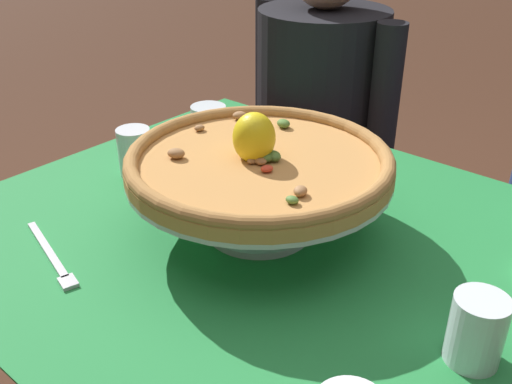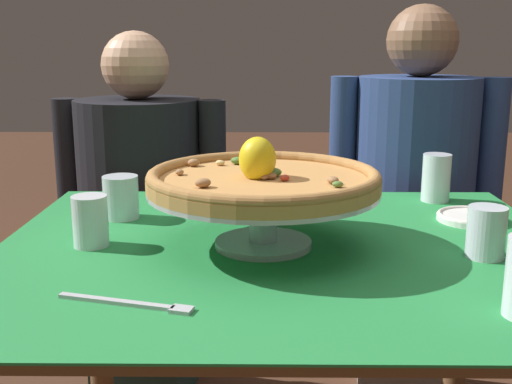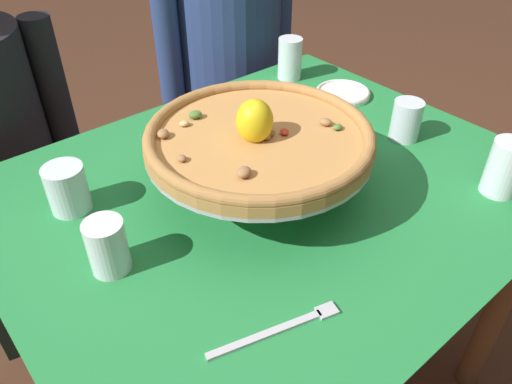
# 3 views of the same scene
# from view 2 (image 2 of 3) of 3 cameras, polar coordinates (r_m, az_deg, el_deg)

# --- Properties ---
(dining_table) EXTENTS (1.10, 0.91, 0.75)m
(dining_table) POSITION_cam_2_polar(r_m,az_deg,el_deg) (1.25, 2.47, -10.08)
(dining_table) COLOR brown
(dining_table) RESTS_ON ground
(pizza_stand) EXTENTS (0.44, 0.44, 0.11)m
(pizza_stand) POSITION_cam_2_polar(r_m,az_deg,el_deg) (1.19, 0.67, -1.06)
(pizza_stand) COLOR #B7B7C1
(pizza_stand) RESTS_ON dining_table
(pizza) EXTENTS (0.44, 0.44, 0.10)m
(pizza) POSITION_cam_2_polar(r_m,az_deg,el_deg) (1.17, 0.64, 1.29)
(pizza) COLOR #BC8447
(pizza) RESTS_ON pizza_stand
(water_glass_side_right) EXTENTS (0.07, 0.07, 0.09)m
(water_glass_side_right) POSITION_cam_2_polar(r_m,az_deg,el_deg) (1.21, 20.16, -3.75)
(water_glass_side_right) COLOR silver
(water_glass_side_right) RESTS_ON dining_table
(water_glass_back_right) EXTENTS (0.07, 0.07, 0.12)m
(water_glass_back_right) POSITION_cam_2_polar(r_m,az_deg,el_deg) (1.60, 16.03, 0.97)
(water_glass_back_right) COLOR white
(water_glass_back_right) RESTS_ON dining_table
(water_glass_side_left) EXTENTS (0.07, 0.07, 0.10)m
(water_glass_side_left) POSITION_cam_2_polar(r_m,az_deg,el_deg) (1.24, -14.81, -2.89)
(water_glass_side_left) COLOR white
(water_glass_side_left) RESTS_ON dining_table
(water_glass_back_left) EXTENTS (0.08, 0.08, 0.10)m
(water_glass_back_left) POSITION_cam_2_polar(r_m,az_deg,el_deg) (1.42, -12.16, -0.73)
(water_glass_back_left) COLOR silver
(water_glass_back_left) RESTS_ON dining_table
(side_plate) EXTENTS (0.15, 0.15, 0.02)m
(side_plate) POSITION_cam_2_polar(r_m,az_deg,el_deg) (1.45, 18.99, -2.16)
(side_plate) COLOR white
(side_plate) RESTS_ON dining_table
(dinner_fork) EXTENTS (0.21, 0.07, 0.01)m
(dinner_fork) POSITION_cam_2_polar(r_m,az_deg,el_deg) (0.96, -11.19, -9.92)
(dinner_fork) COLOR #B7B7C1
(dinner_fork) RESTS_ON dining_table
(diner_left) EXTENTS (0.53, 0.42, 1.16)m
(diner_left) POSITION_cam_2_polar(r_m,az_deg,el_deg) (1.98, -10.29, -3.02)
(diner_left) COLOR #1E3833
(diner_left) RESTS_ON ground
(diner_right) EXTENTS (0.51, 0.39, 1.24)m
(diner_right) POSITION_cam_2_polar(r_m,az_deg,el_deg) (1.97, 13.96, -2.40)
(diner_right) COLOR gray
(diner_right) RESTS_ON ground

